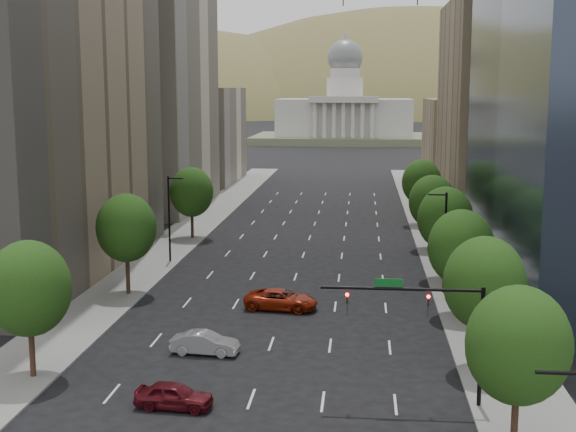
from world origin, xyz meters
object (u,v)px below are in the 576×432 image
(car_maroon, at_px, (174,395))
(car_silver, at_px, (205,343))
(capitol, at_px, (344,117))
(car_red_far, at_px, (281,299))
(traffic_signal, at_px, (437,318))

(car_maroon, height_order, car_silver, car_silver)
(capitol, distance_m, car_silver, 212.43)
(car_silver, relative_size, car_red_far, 0.78)
(car_maroon, bearing_deg, capitol, 3.43)
(car_maroon, height_order, car_red_far, car_red_far)
(car_silver, bearing_deg, car_maroon, -174.76)
(car_silver, bearing_deg, car_red_far, -14.87)
(car_maroon, relative_size, car_red_far, 0.74)
(traffic_signal, distance_m, car_silver, 17.12)
(traffic_signal, distance_m, car_maroon, 15.42)
(car_silver, xyz_separation_m, car_red_far, (4.02, 11.31, 0.07))
(traffic_signal, xyz_separation_m, capitol, (-10.53, 219.71, 3.40))
(traffic_signal, height_order, capitol, capitol)
(capitol, distance_m, car_red_far, 201.09)
(traffic_signal, relative_size, car_maroon, 2.06)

